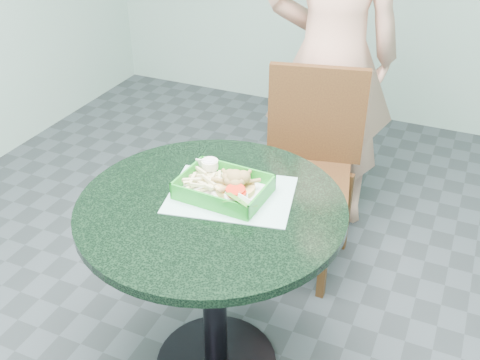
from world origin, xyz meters
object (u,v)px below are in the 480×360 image
at_px(food_basket, 224,195).
at_px(crab_sandwich, 235,187).
at_px(dining_chair, 307,157).
at_px(sauce_ramekin, 208,169).
at_px(cafe_table, 213,249).
at_px(diner_person, 335,26).

bearing_deg(food_basket, crab_sandwich, 28.04).
bearing_deg(dining_chair, crab_sandwich, -104.45).
distance_m(crab_sandwich, sauce_ramekin, 0.15).
bearing_deg(cafe_table, diner_person, 87.03).
bearing_deg(crab_sandwich, cafe_table, -121.96).
bearing_deg(cafe_table, dining_chair, 84.76).
distance_m(dining_chair, crab_sandwich, 0.78).
relative_size(food_basket, sauce_ramekin, 4.82).
height_order(cafe_table, crab_sandwich, crab_sandwich).
relative_size(cafe_table, food_basket, 3.10).
xyz_separation_m(cafe_table, crab_sandwich, (0.05, 0.08, 0.22)).
bearing_deg(food_basket, diner_person, 87.68).
relative_size(diner_person, sauce_ramekin, 35.08).
bearing_deg(diner_person, dining_chair, 72.95).
relative_size(dining_chair, food_basket, 3.26).
xyz_separation_m(diner_person, food_basket, (-0.04, -1.11, -0.27)).
bearing_deg(diner_person, cafe_table, 67.70).
bearing_deg(dining_chair, sauce_ramekin, -115.68).
xyz_separation_m(diner_person, sauce_ramekin, (-0.14, -1.03, -0.24)).
bearing_deg(crab_sandwich, dining_chair, 88.08).
height_order(dining_chair, diner_person, diner_person).
bearing_deg(cafe_table, food_basket, 75.79).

